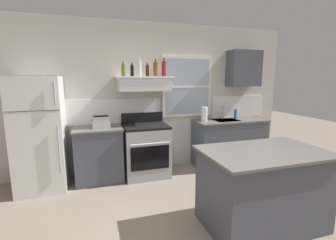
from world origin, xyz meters
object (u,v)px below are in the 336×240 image
object	(u,v)px
bottle_amber_wine	(156,69)
bottle_brown_stout	(147,71)
bottle_olive_oil_square	(123,70)
paper_towel_roll	(204,114)
refrigerator	(40,134)
stove_range	(146,150)
bottle_balsamic_dark	(132,71)
bottle_red_label_wine	(164,68)
dish_soap_bottle	(235,114)
toaster	(101,122)
kitchen_island	(262,188)
bottle_clear_tall	(140,68)

from	to	relation	value
bottle_amber_wine	bottle_brown_stout	bearing A→B (deg)	146.01
bottle_olive_oil_square	paper_towel_roll	size ratio (longest dim) A/B	0.90
refrigerator	stove_range	size ratio (longest dim) A/B	1.60
refrigerator	bottle_balsamic_dark	xyz separation A→B (m)	(1.45, 0.10, 0.97)
bottle_red_label_wine	bottle_balsamic_dark	bearing A→B (deg)	176.50
stove_range	dish_soap_bottle	world-z (taller)	same
bottle_olive_oil_square	bottle_balsamic_dark	size ratio (longest dim) A/B	1.08
bottle_amber_wine	bottle_red_label_wine	bearing A→B (deg)	0.87
dish_soap_bottle	bottle_red_label_wine	bearing A→B (deg)	-176.65
toaster	bottle_amber_wine	bearing A→B (deg)	1.66
dish_soap_bottle	kitchen_island	bearing A→B (deg)	-114.51
toaster	kitchen_island	bearing A→B (deg)	-47.84
bottle_brown_stout	bottle_amber_wine	size ratio (longest dim) A/B	0.80
refrigerator	paper_towel_roll	world-z (taller)	refrigerator
refrigerator	bottle_balsamic_dark	distance (m)	1.75
bottle_red_label_wine	kitchen_island	bearing A→B (deg)	-72.13
bottle_red_label_wine	kitchen_island	size ratio (longest dim) A/B	0.23
refrigerator	bottle_red_label_wine	xyz separation A→B (m)	(2.00, 0.07, 1.01)
toaster	dish_soap_bottle	world-z (taller)	toaster
bottle_clear_tall	kitchen_island	bearing A→B (deg)	-61.35
stove_range	dish_soap_bottle	bearing A→B (deg)	4.18
bottle_amber_wine	bottle_olive_oil_square	bearing A→B (deg)	177.42
refrigerator	paper_towel_roll	distance (m)	2.80
bottle_clear_tall	dish_soap_bottle	distance (m)	2.15
stove_range	bottle_red_label_wine	bearing A→B (deg)	7.77
bottle_clear_tall	bottle_brown_stout	world-z (taller)	bottle_clear_tall
toaster	bottle_clear_tall	distance (m)	1.09
toaster	kitchen_island	size ratio (longest dim) A/B	0.21
toaster	bottle_balsamic_dark	bearing A→B (deg)	6.63
paper_towel_roll	bottle_brown_stout	bearing A→B (deg)	175.08
refrigerator	bottle_amber_wine	distance (m)	2.10
bottle_red_label_wine	dish_soap_bottle	xyz separation A→B (m)	(1.53, 0.09, -0.88)
bottle_brown_stout	dish_soap_bottle	bearing A→B (deg)	0.26
stove_range	paper_towel_roll	size ratio (longest dim) A/B	4.04
toaster	bottle_brown_stout	world-z (taller)	bottle_brown_stout
bottle_amber_wine	kitchen_island	size ratio (longest dim) A/B	0.21
bottle_brown_stout	paper_towel_roll	bearing A→B (deg)	-4.92
bottle_olive_oil_square	bottle_red_label_wine	distance (m)	0.70
bottle_balsamic_dark	kitchen_island	xyz separation A→B (m)	(1.16, -1.95, -1.38)
bottle_amber_wine	kitchen_island	bearing A→B (deg)	-68.13
refrigerator	bottle_red_label_wine	world-z (taller)	bottle_red_label_wine
bottle_olive_oil_square	bottle_brown_stout	xyz separation A→B (m)	(0.42, 0.06, -0.00)
bottle_amber_wine	paper_towel_roll	bearing A→B (deg)	-0.50
refrigerator	bottle_amber_wine	world-z (taller)	bottle_amber_wine
bottle_clear_tall	bottle_amber_wine	bearing A→B (deg)	0.43
refrigerator	kitchen_island	size ratio (longest dim) A/B	1.25
refrigerator	bottle_olive_oil_square	size ratio (longest dim) A/B	7.19
dish_soap_bottle	bottle_amber_wine	bearing A→B (deg)	-176.87
bottle_balsamic_dark	kitchen_island	bearing A→B (deg)	-59.12
refrigerator	bottle_olive_oil_square	distance (m)	1.63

